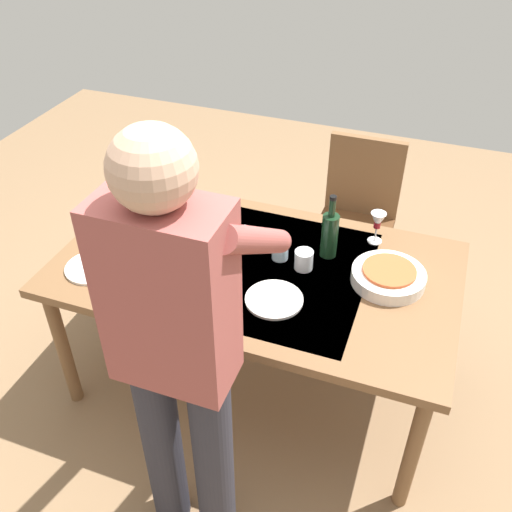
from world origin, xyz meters
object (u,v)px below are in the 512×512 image
Objects in this scene: water_cup_near_left at (280,248)px; dinner_plate_far at (274,299)px; water_cup_near_right at (304,260)px; serving_bowl_pasta at (388,276)px; dining_table at (256,277)px; chair_near at (358,211)px; wine_glass_left at (378,222)px; dinner_plate_near at (93,267)px; person_server at (178,347)px; wine_bottle at (330,234)px.

water_cup_near_left is 0.47× the size of dinner_plate_far.
water_cup_near_right reaches higher than serving_bowl_pasta.
chair_near is (-0.28, -0.86, -0.13)m from dining_table.
water_cup_near_right is 0.28× the size of serving_bowl_pasta.
wine_glass_left is 0.45m from water_cup_near_left.
wine_glass_left is at bearing -119.40° from dinner_plate_far.
water_cup_near_left reaches higher than water_cup_near_right.
dining_table is at bearing -158.26° from dinner_plate_near.
person_server is 19.83× the size of water_cup_near_right.
water_cup_near_left is 0.46m from serving_bowl_pasta.
wine_bottle is 0.30m from serving_bowl_pasta.
chair_near is 6.03× the size of wine_glass_left.
chair_near is 0.62m from wine_glass_left.
water_cup_near_right reaches higher than dining_table.
serving_bowl_pasta is at bearing 179.36° from water_cup_near_left.
chair_near is at bearing -90.72° from wine_bottle.
dining_table is 0.69m from dinner_plate_near.
water_cup_near_left reaches higher than dinner_plate_near.
chair_near reaches higher than water_cup_near_right.
serving_bowl_pasta reaches higher than dinner_plate_far.
serving_bowl_pasta is (-0.10, 0.26, -0.07)m from wine_glass_left.
serving_bowl_pasta is (-0.46, 0.01, -0.02)m from water_cup_near_left.
dinner_plate_far is (-0.14, 0.18, 0.07)m from dining_table.
dinner_plate_far is at bearing 71.13° from wine_bottle.
person_server is 5.63× the size of serving_bowl_pasta.
dinner_plate_near is (0.64, 0.25, 0.07)m from dining_table.
chair_near is at bearing -104.26° from water_cup_near_left.
serving_bowl_pasta reaches higher than dining_table.
water_cup_near_right is at bearing -159.71° from dinner_plate_near.
chair_near is 0.74m from wine_bottle.
person_server is at bearing 74.83° from wine_bottle.
water_cup_near_left is at bearing -94.20° from person_server.
wine_glass_left is at bearing -111.32° from person_server.
serving_bowl_pasta is 1.30× the size of dinner_plate_far.
wine_glass_left is 1.24m from dinner_plate_near.
wine_bottle is 3.47× the size of water_cup_near_right.
serving_bowl_pasta is at bearing 160.18° from wine_bottle.
wine_bottle is 0.22m from water_cup_near_left.
wine_glass_left reaches higher than serving_bowl_pasta.
dinner_plate_far is (-0.06, 0.27, -0.05)m from water_cup_near_left.
wine_bottle reaches higher than water_cup_near_right.
serving_bowl_pasta is (-0.54, -0.08, 0.10)m from dining_table.
wine_glass_left is at bearing -144.39° from water_cup_near_left.
person_server is at bearing 143.64° from dinner_plate_near.
dining_table is at bearing 37.94° from wine_glass_left.
serving_bowl_pasta is at bearing -122.66° from person_server.
person_server is at bearing 68.68° from wine_glass_left.
water_cup_near_right is 0.89m from dinner_plate_near.
water_cup_near_right is (-0.19, -0.05, 0.11)m from dining_table.
water_cup_near_left is (0.19, 0.09, -0.06)m from wine_bottle.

